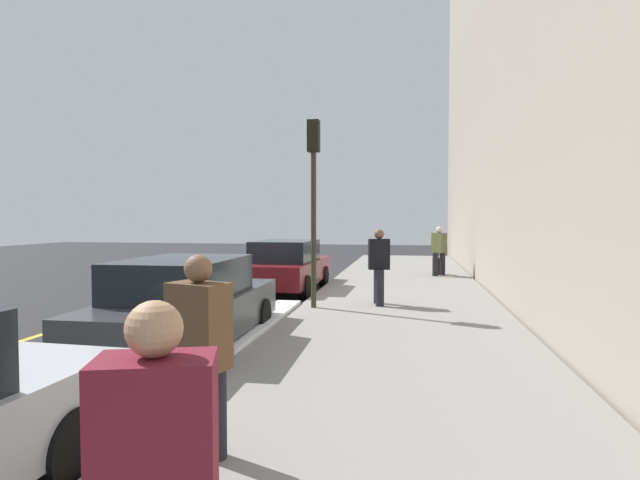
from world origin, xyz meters
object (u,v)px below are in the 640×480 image
pedestrian_olive_coat (439,249)px  rolling_suitcase (439,266)px  pedestrian_black_coat (379,264)px  pedestrian_brown_coat (199,355)px  traffic_light_pole (314,181)px  parked_car_maroon (287,266)px  parked_car_charcoal (187,304)px

pedestrian_olive_coat → rolling_suitcase: 0.73m
pedestrian_black_coat → pedestrian_brown_coat: (-7.93, 0.95, -0.03)m
pedestrian_brown_coat → pedestrian_black_coat: bearing=-6.8°
pedestrian_olive_coat → traffic_light_pole: (-6.97, 3.14, 1.92)m
parked_car_maroon → rolling_suitcase: parked_car_maroon is taller
parked_car_charcoal → pedestrian_olive_coat: (10.44, -4.58, 0.31)m
parked_car_maroon → pedestrian_black_coat: size_ratio=2.46×
pedestrian_brown_coat → parked_car_charcoal: bearing=26.2°
pedestrian_brown_coat → rolling_suitcase: pedestrian_brown_coat is taller
pedestrian_brown_coat → pedestrian_olive_coat: (14.31, -2.67, 0.01)m
pedestrian_olive_coat → rolling_suitcase: (0.38, -0.02, -0.62)m
parked_car_charcoal → pedestrian_brown_coat: bearing=-153.8°
parked_car_maroon → traffic_light_pole: (-3.31, -1.44, 2.23)m
parked_car_charcoal → parked_car_maroon: 6.77m
traffic_light_pole → rolling_suitcase: bearing=-23.2°
parked_car_charcoal → traffic_light_pole: traffic_light_pole is taller
parked_car_maroon → pedestrian_brown_coat: 10.82m
pedestrian_black_coat → pedestrian_brown_coat: 7.99m
parked_car_maroon → pedestrian_olive_coat: pedestrian_olive_coat is taller
parked_car_maroon → pedestrian_black_coat: pedestrian_black_coat is taller
rolling_suitcase → pedestrian_black_coat: bearing=165.6°
parked_car_charcoal → pedestrian_brown_coat: (-3.87, -1.90, 0.30)m
pedestrian_black_coat → traffic_light_pole: 2.45m
parked_car_charcoal → pedestrian_olive_coat: size_ratio=2.64×
traffic_light_pole → parked_car_charcoal: bearing=157.5°
parked_car_maroon → traffic_light_pole: 4.24m
parked_car_charcoal → parked_car_maroon: same height
pedestrian_brown_coat → rolling_suitcase: bearing=-10.4°
parked_car_charcoal → pedestrian_olive_coat: 11.40m
pedestrian_olive_coat → rolling_suitcase: pedestrian_olive_coat is taller
pedestrian_black_coat → traffic_light_pole: (-0.60, 1.42, 1.90)m
parked_car_maroon → rolling_suitcase: bearing=-48.7°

